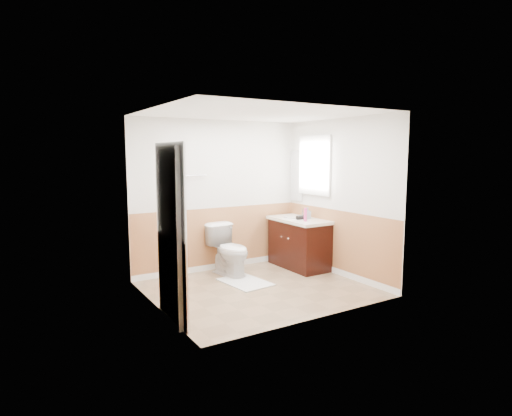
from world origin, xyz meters
TOP-DOWN VIEW (x-y plane):
  - floor at (0.00, 0.00)m, footprint 3.00×3.00m
  - ceiling at (0.00, 0.00)m, footprint 3.00×3.00m
  - wall_back at (0.00, 1.30)m, footprint 3.00×0.00m
  - wall_front at (0.00, -1.30)m, footprint 3.00×0.00m
  - wall_left at (-1.50, 0.00)m, footprint 0.00×3.00m
  - wall_right at (1.50, 0.00)m, footprint 0.00×3.00m
  - wainscot_back at (0.00, 1.29)m, footprint 3.00×0.00m
  - wainscot_front at (0.00, -1.29)m, footprint 3.00×0.00m
  - wainscot_left at (-1.49, 0.00)m, footprint 0.00×2.60m
  - wainscot_right at (1.49, 0.00)m, footprint 0.00×2.60m
  - toilet at (-0.03, 0.85)m, footprint 0.55×0.85m
  - bath_mat at (-0.03, 0.35)m, footprint 0.64×0.86m
  - vanity_cabinet at (1.21, 0.65)m, footprint 0.55×1.10m
  - vanity_knob_left at (0.91, 0.55)m, footprint 0.03×0.03m
  - vanity_knob_right at (0.91, 0.75)m, footprint 0.03×0.03m
  - countertop at (1.20, 0.65)m, footprint 0.60×1.15m
  - sink_basin at (1.21, 0.80)m, footprint 0.36×0.36m
  - faucet at (1.39, 0.80)m, footprint 0.02×0.02m
  - lotion_bottle at (1.11, 0.36)m, footprint 0.05×0.05m
  - soap_dispenser at (1.33, 0.58)m, footprint 0.09×0.09m
  - hair_dryer_body at (1.16, 0.56)m, footprint 0.14×0.07m
  - hair_dryer_handle at (1.13, 0.58)m, footprint 0.03×0.03m
  - mirror_panel at (1.48, 1.10)m, footprint 0.02×0.35m
  - window_frame at (1.47, 0.59)m, footprint 0.04×0.80m
  - window_glass at (1.49, 0.59)m, footprint 0.01×0.70m
  - door at (-1.40, -0.45)m, footprint 0.29×0.78m
  - door_frame at (-1.48, -0.45)m, footprint 0.02×0.92m
  - door_knob at (-1.34, -0.12)m, footprint 0.06×0.06m
  - towel_bar at (-0.55, 1.25)m, footprint 0.62×0.02m
  - tp_holder_bar at (-0.10, 1.23)m, footprint 0.14×0.02m
  - tp_roll at (-0.10, 1.23)m, footprint 0.10×0.11m
  - tp_sheet at (-0.10, 1.23)m, footprint 0.10×0.01m

SIDE VIEW (x-z plane):
  - floor at x=0.00m, z-range 0.00..0.00m
  - bath_mat at x=-0.03m, z-range 0.00..0.02m
  - vanity_cabinet at x=1.21m, z-range 0.00..0.80m
  - toilet at x=-0.03m, z-range 0.00..0.82m
  - wainscot_back at x=0.00m, z-range -1.00..2.00m
  - wainscot_front at x=0.00m, z-range -1.00..2.00m
  - wainscot_left at x=-1.49m, z-range -0.80..1.80m
  - wainscot_right at x=1.49m, z-range -0.80..1.80m
  - vanity_knob_left at x=0.91m, z-range 0.53..0.57m
  - vanity_knob_right at x=0.91m, z-range 0.53..0.57m
  - tp_sheet at x=-0.10m, z-range 0.51..0.67m
  - tp_holder_bar at x=-0.10m, z-range 0.69..0.71m
  - tp_roll at x=-0.10m, z-range 0.64..0.76m
  - countertop at x=1.20m, z-range 0.80..0.85m
  - hair_dryer_handle at x=1.13m, z-range 0.82..0.89m
  - sink_basin at x=1.21m, z-range 0.85..0.87m
  - hair_dryer_body at x=1.16m, z-range 0.85..0.92m
  - faucet at x=1.39m, z-range 0.85..0.99m
  - soap_dispenser at x=1.33m, z-range 0.85..1.04m
  - door_knob at x=-1.34m, z-range 0.92..0.98m
  - lotion_bottle at x=1.11m, z-range 0.85..1.07m
  - door at x=-1.40m, z-range 0.00..2.04m
  - door_frame at x=-1.48m, z-range -0.02..2.08m
  - wall_back at x=0.00m, z-range -0.25..2.75m
  - wall_front at x=0.00m, z-range -0.25..2.75m
  - wall_left at x=-1.50m, z-range -0.25..2.75m
  - wall_right at x=1.50m, z-range -0.25..2.75m
  - mirror_panel at x=1.48m, z-range 1.10..2.00m
  - towel_bar at x=-0.55m, z-range 1.59..1.61m
  - window_frame at x=1.47m, z-range 1.25..2.25m
  - window_glass at x=1.49m, z-range 1.30..2.20m
  - ceiling at x=0.00m, z-range 2.50..2.50m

